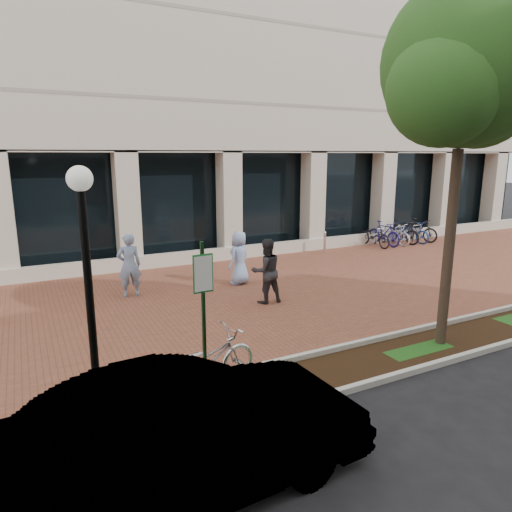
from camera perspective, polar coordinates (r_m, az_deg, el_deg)
name	(u,v)px	position (r m, az deg, el deg)	size (l,w,h in m)	color
ground	(236,296)	(13.53, -2.57, -5.02)	(120.00, 120.00, 0.00)	black
brick_plaza	(236,296)	(13.53, -2.57, -5.00)	(40.00, 9.00, 0.01)	brown
planting_strip	(348,368)	(9.35, 11.40, -13.56)	(40.00, 1.50, 0.01)	black
curb_plaza_side	(325,351)	(9.86, 8.66, -11.67)	(40.00, 0.12, 0.12)	beige
curb_street_side	(374,382)	(8.82, 14.55, -15.01)	(40.00, 0.12, 0.12)	beige
near_office_building	(136,18)	(23.61, -14.83, 26.81)	(40.00, 12.12, 16.00)	beige
parking_sign	(204,306)	(7.31, -6.56, -6.24)	(0.34, 0.07, 2.78)	#123318
lamppost	(89,285)	(7.04, -20.21, -3.45)	(0.36, 0.36, 3.94)	black
street_tree	(466,74)	(10.46, 24.75, 19.91)	(3.92, 3.26, 7.46)	#4A382A
locked_bicycle	(206,363)	(8.18, -6.28, -13.13)	(0.73, 2.09, 1.10)	silver
pedestrian_left	(129,265)	(13.76, -15.57, -1.10)	(0.69, 0.45, 1.88)	#7B94B8
pedestrian_mid	(266,271)	(12.70, 1.28, -1.89)	(0.89, 0.69, 1.83)	#28272C
pedestrian_right	(239,258)	(14.57, -2.11, -0.23)	(0.84, 0.55, 1.72)	#88A0CB
bollard	(325,242)	(19.41, 8.58, 1.73)	(0.12, 0.12, 0.95)	silver
bike_rack_cluster	(397,233)	(22.22, 17.19, 2.79)	(3.67, 2.03, 1.12)	black
sedan_near_curb	(187,435)	(5.97, -8.65, -21.30)	(1.63, 4.68, 1.54)	#B4B3B8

